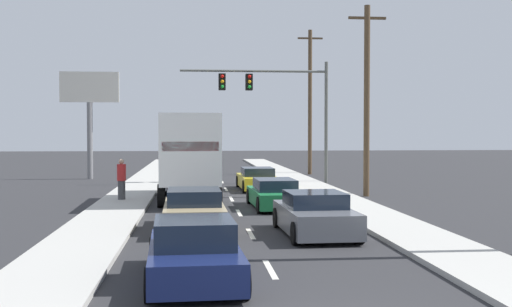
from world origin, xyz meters
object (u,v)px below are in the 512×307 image
roadside_billboard (90,103)px  car_yellow (257,180)px  pedestrian_near_corner (122,179)px  car_navy (194,253)px  utility_pole_far (310,100)px  box_truck (189,154)px  traffic_signal_mast (267,93)px  car_tan (194,211)px  car_green (274,194)px  car_gray (315,215)px  utility_pole_mid (367,98)px

roadside_billboard → car_yellow: bearing=-41.3°
pedestrian_near_corner → car_yellow: bearing=40.8°
car_navy → utility_pole_far: 33.87m
box_truck → pedestrian_near_corner: (-2.90, -0.11, -1.10)m
traffic_signal_mast → roadside_billboard: size_ratio=1.26×
car_yellow → utility_pole_far: 13.90m
box_truck → traffic_signal_mast: size_ratio=0.91×
traffic_signal_mast → car_navy: bearing=-100.0°
car_tan → utility_pole_far: (8.32, 25.66, 4.73)m
car_green → car_gray: bearing=-86.9°
car_gray → pedestrian_near_corner: 11.51m
utility_pole_far → box_truck: bearing=-116.0°
roadside_billboard → pedestrian_near_corner: size_ratio=3.97×
car_green → car_gray: (0.37, -6.76, 0.03)m
car_tan → car_yellow: bearing=76.3°
car_navy → roadside_billboard: roadside_billboard is taller
roadside_billboard → box_truck: bearing=-65.5°
pedestrian_near_corner → roadside_billboard: bearing=104.1°
car_yellow → traffic_signal_mast: bearing=76.0°
car_tan → car_green: bearing=59.6°
box_truck → car_tan: 8.30m
box_truck → traffic_signal_mast: bearing=64.3°
car_tan → car_yellow: (3.31, 13.60, -0.05)m
car_tan → car_gray: (3.58, -1.30, -0.01)m
box_truck → car_yellow: box_truck is taller
car_yellow → car_navy: bearing=-99.2°
car_green → utility_pole_mid: (4.95, 4.34, 4.10)m
box_truck → traffic_signal_mast: traffic_signal_mast is taller
traffic_signal_mast → utility_pole_far: utility_pole_far is taller
box_truck → car_navy: size_ratio=1.80×
car_tan → traffic_signal_mast: traffic_signal_mast is taller
car_tan → utility_pole_mid: size_ratio=0.48×
roadside_billboard → pedestrian_near_corner: roadside_billboard is taller
car_navy → roadside_billboard: (-6.74, 29.24, 4.33)m
car_gray → pedestrian_near_corner: bearing=125.6°
car_tan → pedestrian_near_corner: bearing=111.2°
car_green → pedestrian_near_corner: pedestrian_near_corner is taller
car_yellow → car_green: bearing=-90.8°
box_truck → car_green: bearing=-38.3°
pedestrian_near_corner → car_tan: bearing=-68.8°
car_gray → car_green: bearing=93.1°
car_yellow → car_gray: bearing=-89.0°
car_tan → roadside_billboard: (-6.73, 22.42, 4.31)m
car_green → car_tan: bearing=-120.4°
utility_pole_mid → car_navy: bearing=-116.1°
car_gray → utility_pole_far: (4.74, 26.97, 4.74)m
car_green → traffic_signal_mast: (1.09, 12.09, 4.81)m
car_yellow → car_green: (-0.11, -8.15, 0.00)m
car_tan → utility_pole_mid: (8.16, 9.79, 4.06)m
car_green → traffic_signal_mast: traffic_signal_mast is taller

